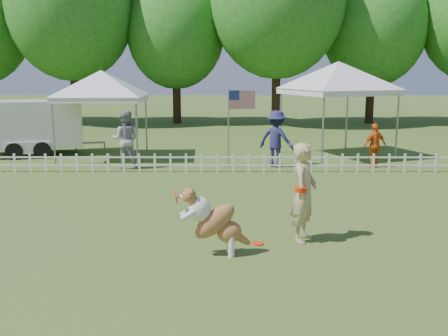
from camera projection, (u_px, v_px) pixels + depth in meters
The scene contains 16 objects.
ground at pixel (225, 248), 9.14m from camera, with size 120.00×120.00×0.00m, color #34561B.
picket_fence at pixel (225, 163), 15.95m from camera, with size 22.00×0.08×0.60m, color silver, non-canonical shape.
handler at pixel (304, 193), 9.34m from camera, with size 0.68×0.45×1.88m, color tan.
dog at pixel (216, 221), 8.64m from camera, with size 1.20×0.40×1.24m, color brown, non-canonical shape.
frisbee_on_turf at pixel (257, 244), 9.31m from camera, with size 0.23×0.23×0.02m, color red.
canopy_tent_left at pixel (103, 116), 18.24m from camera, with size 3.05×3.05×3.15m, color silver, non-canonical shape.
canopy_tent_right at pixel (337, 111), 18.63m from camera, with size 3.35×3.35×3.46m, color silver, non-canonical shape.
cargo_trailer at pixel (30, 127), 19.13m from camera, with size 4.85×2.13×2.13m, color silver, non-canonical shape.
flag_pole at pixel (228, 129), 16.54m from camera, with size 1.01×0.10×2.62m, color gray, non-canonical shape.
spectator_a at pixel (125, 140), 16.48m from camera, with size 0.94×0.73×1.92m, color #949499.
spectator_b at pixel (276, 139), 16.72m from camera, with size 1.23×0.70×1.90m, color #24244D.
spectator_c at pixel (375, 145), 16.68m from camera, with size 0.87×0.36×1.49m, color orange.
tree_left at pixel (71, 22), 29.12m from camera, with size 7.40×7.40×12.00m, color #28651D, non-canonical shape.
tree_center_left at pixel (176, 43), 30.30m from camera, with size 6.00×6.00×9.80m, color #28651D, non-canonical shape.
tree_center_right at pixel (277, 16), 28.55m from camera, with size 7.60×7.60×12.60m, color #28651D, non-canonical shape.
tree_right at pixel (373, 38), 30.22m from camera, with size 6.20×6.20×10.40m, color #28651D, non-canonical shape.
Camera 1 is at (0.00, -8.69, 3.17)m, focal length 40.00 mm.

